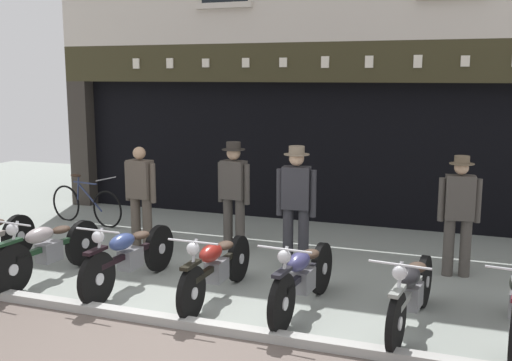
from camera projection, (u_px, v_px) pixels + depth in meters
The scene contains 13 objects.
shop_facade at pixel (330, 124), 12.79m from camera, with size 10.51×4.42×6.23m.
motorcycle_left at pixel (48, 249), 8.13m from camera, with size 0.62×1.99×0.93m.
motorcycle_center_left at pixel (129, 255), 7.84m from camera, with size 0.62×2.06×0.93m.
motorcycle_center at pixel (216, 266), 7.42m from camera, with size 0.62×2.01×0.91m.
motorcycle_center_right at pixel (303, 276), 7.02m from camera, with size 0.62×1.96×0.92m.
motorcycle_right at pixel (411, 292), 6.56m from camera, with size 0.62×1.99×0.91m.
salesman_left at pixel (141, 194), 9.44m from camera, with size 0.56×0.26×1.64m.
shopkeeper_center at pixel (234, 190), 9.47m from camera, with size 0.56×0.36×1.71m.
salesman_right at pixel (296, 202), 8.42m from camera, with size 0.56×0.35×1.77m.
assistant_far_right at pixel (459, 211), 8.20m from camera, with size 0.55×0.33×1.67m.
advert_board_near at pixel (226, 119), 11.84m from camera, with size 0.75×0.03×1.10m.
advert_board_far at pixel (178, 119), 12.20m from camera, with size 0.66×0.03×1.01m.
leaning_bicycle at pixel (86, 204), 11.23m from camera, with size 1.72×0.51×0.94m.
Camera 1 is at (2.93, -5.55, 2.73)m, focal length 42.57 mm.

